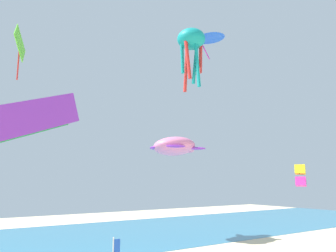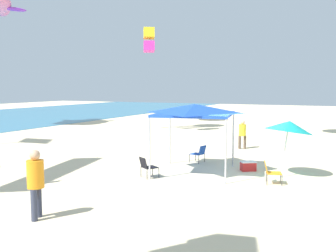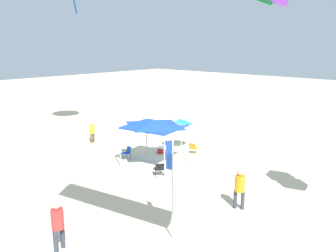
{
  "view_description": "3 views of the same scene",
  "coord_description": "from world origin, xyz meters",
  "px_view_note": "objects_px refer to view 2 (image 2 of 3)",
  "views": [
    {
      "loc": [
        -13.09,
        -6.1,
        6.45
      ],
      "look_at": [
        0.6,
        14.12,
        10.55
      ],
      "focal_mm": 35.26,
      "sensor_mm": 36.0,
      "label": 1
    },
    {
      "loc": [
        -14.85,
        -3.57,
        3.57
      ],
      "look_at": [
        -0.19,
        3.38,
        1.91
      ],
      "focal_mm": 41.91,
      "sensor_mm": 36.0,
      "label": 2
    },
    {
      "loc": [
        -14.53,
        16.94,
        7.37
      ],
      "look_at": [
        -1.3,
        2.48,
        2.7
      ],
      "focal_mm": 36.87,
      "sensor_mm": 36.0,
      "label": 3
    }
  ],
  "objects_px": {
    "folding_chair_right_of_tent": "(199,153)",
    "canopy_tent": "(195,110)",
    "folding_chair_near_cooler": "(147,166)",
    "folding_chair_left_of_tent": "(271,171)",
    "beach_umbrella": "(289,126)",
    "person_watching_sky": "(36,179)",
    "person_far_stroller": "(242,132)",
    "cooler_box": "(248,166)",
    "kite_box_yellow": "(149,40)"
  },
  "relations": [
    {
      "from": "folding_chair_right_of_tent",
      "to": "canopy_tent",
      "type": "bearing_deg",
      "value": 27.52
    },
    {
      "from": "folding_chair_near_cooler",
      "to": "folding_chair_left_of_tent",
      "type": "bearing_deg",
      "value": -132.53
    },
    {
      "from": "beach_umbrella",
      "to": "canopy_tent",
      "type": "bearing_deg",
      "value": 104.7
    },
    {
      "from": "beach_umbrella",
      "to": "person_watching_sky",
      "type": "xyz_separation_m",
      "value": [
        -8.06,
        5.34,
        -0.88
      ]
    },
    {
      "from": "folding_chair_left_of_tent",
      "to": "folding_chair_right_of_tent",
      "type": "bearing_deg",
      "value": 40.78
    },
    {
      "from": "canopy_tent",
      "to": "beach_umbrella",
      "type": "bearing_deg",
      "value": -75.3
    },
    {
      "from": "canopy_tent",
      "to": "folding_chair_left_of_tent",
      "type": "xyz_separation_m",
      "value": [
        -0.54,
        -3.21,
        -2.11
      ]
    },
    {
      "from": "folding_chair_left_of_tent",
      "to": "beach_umbrella",
      "type": "bearing_deg",
      "value": -29.27
    },
    {
      "from": "folding_chair_left_of_tent",
      "to": "person_far_stroller",
      "type": "distance_m",
      "value": 8.04
    },
    {
      "from": "beach_umbrella",
      "to": "person_watching_sky",
      "type": "relative_size",
      "value": 1.29
    },
    {
      "from": "folding_chair_left_of_tent",
      "to": "cooler_box",
      "type": "xyz_separation_m",
      "value": [
        1.84,
        1.28,
        -0.27
      ]
    },
    {
      "from": "canopy_tent",
      "to": "folding_chair_right_of_tent",
      "type": "bearing_deg",
      "value": 15.4
    },
    {
      "from": "beach_umbrella",
      "to": "folding_chair_right_of_tent",
      "type": "xyz_separation_m",
      "value": [
        1.1,
        4.16,
        -1.51
      ]
    },
    {
      "from": "cooler_box",
      "to": "person_far_stroller",
      "type": "bearing_deg",
      "value": 17.08
    },
    {
      "from": "canopy_tent",
      "to": "cooler_box",
      "type": "height_order",
      "value": "canopy_tent"
    },
    {
      "from": "kite_box_yellow",
      "to": "person_far_stroller",
      "type": "bearing_deg",
      "value": 123.83
    },
    {
      "from": "beach_umbrella",
      "to": "folding_chair_left_of_tent",
      "type": "relative_size",
      "value": 2.97
    },
    {
      "from": "canopy_tent",
      "to": "folding_chair_right_of_tent",
      "type": "relative_size",
      "value": 4.64
    },
    {
      "from": "folding_chair_left_of_tent",
      "to": "person_watching_sky",
      "type": "relative_size",
      "value": 0.43
    },
    {
      "from": "folding_chair_right_of_tent",
      "to": "kite_box_yellow",
      "type": "xyz_separation_m",
      "value": [
        8.73,
        7.29,
        6.43
      ]
    },
    {
      "from": "person_watching_sky",
      "to": "person_far_stroller",
      "type": "height_order",
      "value": "person_watching_sky"
    },
    {
      "from": "canopy_tent",
      "to": "folding_chair_near_cooler",
      "type": "xyz_separation_m",
      "value": [
        -1.65,
        1.32,
        -2.11
      ]
    },
    {
      "from": "person_watching_sky",
      "to": "kite_box_yellow",
      "type": "height_order",
      "value": "kite_box_yellow"
    },
    {
      "from": "cooler_box",
      "to": "kite_box_yellow",
      "type": "relative_size",
      "value": 0.42
    },
    {
      "from": "folding_chair_left_of_tent",
      "to": "kite_box_yellow",
      "type": "height_order",
      "value": "kite_box_yellow"
    },
    {
      "from": "beach_umbrella",
      "to": "folding_chair_left_of_tent",
      "type": "bearing_deg",
      "value": 165.51
    },
    {
      "from": "folding_chair_right_of_tent",
      "to": "person_watching_sky",
      "type": "height_order",
      "value": "person_watching_sky"
    },
    {
      "from": "canopy_tent",
      "to": "folding_chair_left_of_tent",
      "type": "height_order",
      "value": "canopy_tent"
    },
    {
      "from": "beach_umbrella",
      "to": "cooler_box",
      "type": "height_order",
      "value": "beach_umbrella"
    },
    {
      "from": "cooler_box",
      "to": "person_far_stroller",
      "type": "relative_size",
      "value": 0.45
    },
    {
      "from": "person_far_stroller",
      "to": "canopy_tent",
      "type": "bearing_deg",
      "value": -111.76
    },
    {
      "from": "folding_chair_left_of_tent",
      "to": "person_watching_sky",
      "type": "xyz_separation_m",
      "value": [
        -6.57,
        4.95,
        0.63
      ]
    },
    {
      "from": "kite_box_yellow",
      "to": "folding_chair_near_cooler",
      "type": "bearing_deg",
      "value": 87.26
    },
    {
      "from": "person_watching_sky",
      "to": "kite_box_yellow",
      "type": "bearing_deg",
      "value": 175.64
    },
    {
      "from": "folding_chair_right_of_tent",
      "to": "cooler_box",
      "type": "bearing_deg",
      "value": 85.34
    },
    {
      "from": "person_watching_sky",
      "to": "folding_chair_left_of_tent",
      "type": "bearing_deg",
      "value": 119.79
    },
    {
      "from": "canopy_tent",
      "to": "folding_chair_right_of_tent",
      "type": "distance_m",
      "value": 3.0
    },
    {
      "from": "canopy_tent",
      "to": "cooler_box",
      "type": "xyz_separation_m",
      "value": [
        1.29,
        -1.93,
        -2.39
      ]
    },
    {
      "from": "folding_chair_near_cooler",
      "to": "person_watching_sky",
      "type": "bearing_deg",
      "value": 119.39
    },
    {
      "from": "folding_chair_left_of_tent",
      "to": "person_watching_sky",
      "type": "bearing_deg",
      "value": 128.21
    },
    {
      "from": "folding_chair_left_of_tent",
      "to": "cooler_box",
      "type": "relative_size",
      "value": 1.1
    },
    {
      "from": "canopy_tent",
      "to": "person_far_stroller",
      "type": "bearing_deg",
      "value": -1.71
    },
    {
      "from": "canopy_tent",
      "to": "folding_chair_left_of_tent",
      "type": "distance_m",
      "value": 3.88
    },
    {
      "from": "person_far_stroller",
      "to": "folding_chair_left_of_tent",
      "type": "bearing_deg",
      "value": -88.07
    },
    {
      "from": "beach_umbrella",
      "to": "person_far_stroller",
      "type": "bearing_deg",
      "value": 29.65
    },
    {
      "from": "canopy_tent",
      "to": "person_watching_sky",
      "type": "height_order",
      "value": "canopy_tent"
    },
    {
      "from": "folding_chair_right_of_tent",
      "to": "kite_box_yellow",
      "type": "relative_size",
      "value": 0.46
    },
    {
      "from": "folding_chair_right_of_tent",
      "to": "kite_box_yellow",
      "type": "distance_m",
      "value": 13.07
    },
    {
      "from": "canopy_tent",
      "to": "folding_chair_right_of_tent",
      "type": "height_order",
      "value": "canopy_tent"
    },
    {
      "from": "person_watching_sky",
      "to": "folding_chair_near_cooler",
      "type": "bearing_deg",
      "value": 152.4
    }
  ]
}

